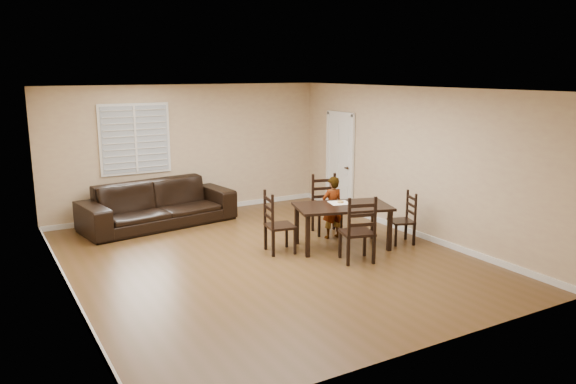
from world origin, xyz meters
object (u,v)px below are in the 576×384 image
at_px(chair_near, 325,206).
at_px(chair_far, 360,233).
at_px(donut, 340,201).
at_px(dining_table, 343,210).
at_px(chair_left, 273,225).
at_px(child, 332,208).
at_px(sofa, 158,204).
at_px(chair_right, 407,220).

relative_size(chair_near, chair_far, 1.01).
xyz_separation_m(chair_far, donut, (0.31, 0.98, 0.28)).
height_order(dining_table, chair_left, chair_left).
xyz_separation_m(dining_table, child, (0.16, 0.55, -0.09)).
bearing_deg(chair_near, sofa, 158.24).
xyz_separation_m(chair_left, sofa, (-1.13, 2.60, -0.04)).
bearing_deg(chair_near, chair_right, -41.86).
xyz_separation_m(chair_right, donut, (-1.08, 0.51, 0.35)).
distance_m(donut, sofa, 3.66).
xyz_separation_m(child, sofa, (-2.46, 2.39, -0.14)).
height_order(dining_table, chair_far, chair_far).
bearing_deg(chair_near, chair_far, -91.26).
height_order(chair_near, donut, chair_near).
bearing_deg(dining_table, chair_near, 90.18).
bearing_deg(dining_table, sofa, 144.74).
bearing_deg(chair_right, chair_far, -52.69).
xyz_separation_m(donut, sofa, (-2.37, 2.77, -0.34)).
height_order(dining_table, chair_right, chair_right).
xyz_separation_m(chair_near, chair_right, (0.86, -1.33, -0.08)).
height_order(chair_near, sofa, chair_near).
xyz_separation_m(chair_left, chair_right, (2.31, -0.68, -0.06)).
bearing_deg(chair_left, dining_table, -96.10).
relative_size(chair_far, donut, 9.64).
relative_size(chair_near, child, 0.97).
xyz_separation_m(dining_table, chair_far, (-0.24, -0.82, -0.16)).
bearing_deg(chair_near, child, -90.97).
height_order(chair_left, child, child).
height_order(chair_right, child, child).
bearing_deg(child, chair_left, 11.01).
xyz_separation_m(chair_far, sofa, (-2.05, 3.75, -0.06)).
distance_m(chair_near, child, 0.45).
relative_size(donut, sofa, 0.04).
bearing_deg(chair_right, dining_table, -88.21).
bearing_deg(donut, child, 76.17).
xyz_separation_m(dining_table, chair_right, (1.15, -0.35, -0.24)).
bearing_deg(chair_left, sofa, 33.40).
xyz_separation_m(chair_right, sofa, (-3.44, 3.28, 0.01)).
distance_m(chair_right, donut, 1.24).
height_order(chair_left, chair_right, chair_left).
xyz_separation_m(child, donut, (-0.09, -0.38, 0.20)).
height_order(chair_near, chair_right, chair_near).
bearing_deg(chair_left, chair_near, -56.19).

